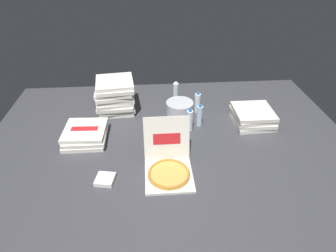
{
  "coord_description": "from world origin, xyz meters",
  "views": [
    {
      "loc": [
        -0.16,
        -1.88,
        1.5
      ],
      "look_at": [
        -0.01,
        0.1,
        0.14
      ],
      "focal_mm": 30.19,
      "sensor_mm": 36.0,
      "label": 1
    }
  ],
  "objects_px": {
    "pizza_stack_left_far": "(115,96)",
    "open_pizza_box": "(168,165)",
    "pizza_stack_center_near": "(253,116)",
    "water_bottle_1": "(190,120)",
    "napkin_pile": "(105,179)",
    "pizza_stack_left_near": "(85,135)",
    "water_bottle_3": "(197,103)",
    "water_bottle_0": "(176,92)",
    "water_bottle_2": "(200,116)",
    "ice_bucket": "(180,108)"
  },
  "relations": [
    {
      "from": "pizza_stack_left_far",
      "to": "open_pizza_box",
      "type": "bearing_deg",
      "value": -64.13
    },
    {
      "from": "pizza_stack_center_near",
      "to": "water_bottle_1",
      "type": "bearing_deg",
      "value": -173.63
    },
    {
      "from": "water_bottle_1",
      "to": "napkin_pile",
      "type": "height_order",
      "value": "water_bottle_1"
    },
    {
      "from": "pizza_stack_left_far",
      "to": "pizza_stack_left_near",
      "type": "distance_m",
      "value": 0.55
    },
    {
      "from": "water_bottle_3",
      "to": "pizza_stack_left_near",
      "type": "bearing_deg",
      "value": -159.46
    },
    {
      "from": "pizza_stack_left_far",
      "to": "water_bottle_3",
      "type": "xyz_separation_m",
      "value": [
        0.82,
        -0.1,
        -0.06
      ]
    },
    {
      "from": "water_bottle_0",
      "to": "water_bottle_1",
      "type": "xyz_separation_m",
      "value": [
        0.07,
        -0.56,
        0.0
      ]
    },
    {
      "from": "open_pizza_box",
      "to": "water_bottle_2",
      "type": "distance_m",
      "value": 0.7
    },
    {
      "from": "pizza_stack_left_far",
      "to": "ice_bucket",
      "type": "bearing_deg",
      "value": -11.86
    },
    {
      "from": "open_pizza_box",
      "to": "water_bottle_2",
      "type": "height_order",
      "value": "open_pizza_box"
    },
    {
      "from": "pizza_stack_left_far",
      "to": "ice_bucket",
      "type": "distance_m",
      "value": 0.66
    },
    {
      "from": "pizza_stack_center_near",
      "to": "pizza_stack_left_near",
      "type": "bearing_deg",
      "value": -174.42
    },
    {
      "from": "water_bottle_3",
      "to": "pizza_stack_left_far",
      "type": "bearing_deg",
      "value": 173.0
    },
    {
      "from": "water_bottle_1",
      "to": "open_pizza_box",
      "type": "bearing_deg",
      "value": -113.57
    },
    {
      "from": "pizza_stack_left_far",
      "to": "pizza_stack_center_near",
      "type": "height_order",
      "value": "pizza_stack_left_far"
    },
    {
      "from": "water_bottle_2",
      "to": "water_bottle_3",
      "type": "xyz_separation_m",
      "value": [
        0.02,
        0.24,
        0.0
      ]
    },
    {
      "from": "water_bottle_2",
      "to": "pizza_stack_left_near",
      "type": "bearing_deg",
      "value": -171.43
    },
    {
      "from": "open_pizza_box",
      "to": "water_bottle_3",
      "type": "bearing_deg",
      "value": 67.24
    },
    {
      "from": "open_pizza_box",
      "to": "napkin_pile",
      "type": "bearing_deg",
      "value": -172.27
    },
    {
      "from": "water_bottle_2",
      "to": "napkin_pile",
      "type": "xyz_separation_m",
      "value": [
        -0.81,
        -0.68,
        -0.09
      ]
    },
    {
      "from": "pizza_stack_left_far",
      "to": "water_bottle_2",
      "type": "height_order",
      "value": "pizza_stack_left_far"
    },
    {
      "from": "pizza_stack_left_far",
      "to": "water_bottle_0",
      "type": "distance_m",
      "value": 0.65
    },
    {
      "from": "pizza_stack_left_far",
      "to": "water_bottle_0",
      "type": "bearing_deg",
      "value": 13.65
    },
    {
      "from": "water_bottle_3",
      "to": "water_bottle_0",
      "type": "bearing_deg",
      "value": 127.42
    },
    {
      "from": "ice_bucket",
      "to": "water_bottle_1",
      "type": "height_order",
      "value": "water_bottle_1"
    },
    {
      "from": "open_pizza_box",
      "to": "napkin_pile",
      "type": "relative_size",
      "value": 3.47
    },
    {
      "from": "water_bottle_2",
      "to": "water_bottle_0",
      "type": "bearing_deg",
      "value": 109.55
    },
    {
      "from": "pizza_stack_left_near",
      "to": "water_bottle_2",
      "type": "xyz_separation_m",
      "value": [
        1.03,
        0.15,
        0.05
      ]
    },
    {
      "from": "water_bottle_1",
      "to": "napkin_pile",
      "type": "relative_size",
      "value": 1.63
    },
    {
      "from": "water_bottle_2",
      "to": "open_pizza_box",
      "type": "bearing_deg",
      "value": -118.85
    },
    {
      "from": "water_bottle_2",
      "to": "napkin_pile",
      "type": "distance_m",
      "value": 1.06
    },
    {
      "from": "water_bottle_1",
      "to": "pizza_stack_center_near",
      "type": "bearing_deg",
      "value": 6.37
    },
    {
      "from": "water_bottle_0",
      "to": "napkin_pile",
      "type": "height_order",
      "value": "water_bottle_0"
    },
    {
      "from": "pizza_stack_left_near",
      "to": "napkin_pile",
      "type": "xyz_separation_m",
      "value": [
        0.22,
        -0.52,
        -0.04
      ]
    },
    {
      "from": "pizza_stack_center_near",
      "to": "water_bottle_1",
      "type": "relative_size",
      "value": 1.72
    },
    {
      "from": "pizza_stack_left_near",
      "to": "water_bottle_3",
      "type": "height_order",
      "value": "water_bottle_3"
    },
    {
      "from": "ice_bucket",
      "to": "water_bottle_1",
      "type": "distance_m",
      "value": 0.29
    },
    {
      "from": "pizza_stack_center_near",
      "to": "ice_bucket",
      "type": "height_order",
      "value": "pizza_stack_center_near"
    },
    {
      "from": "pizza_stack_left_far",
      "to": "water_bottle_1",
      "type": "relative_size",
      "value": 1.9
    },
    {
      "from": "pizza_stack_left_far",
      "to": "water_bottle_1",
      "type": "height_order",
      "value": "pizza_stack_left_far"
    },
    {
      "from": "open_pizza_box",
      "to": "ice_bucket",
      "type": "height_order",
      "value": "open_pizza_box"
    },
    {
      "from": "pizza_stack_left_near",
      "to": "water_bottle_0",
      "type": "distance_m",
      "value": 1.07
    },
    {
      "from": "water_bottle_0",
      "to": "pizza_stack_left_near",
      "type": "bearing_deg",
      "value": -142.97
    },
    {
      "from": "ice_bucket",
      "to": "water_bottle_3",
      "type": "xyz_separation_m",
      "value": [
        0.18,
        0.03,
        0.04
      ]
    },
    {
      "from": "pizza_stack_left_near",
      "to": "napkin_pile",
      "type": "relative_size",
      "value": 2.87
    },
    {
      "from": "water_bottle_0",
      "to": "napkin_pile",
      "type": "xyz_separation_m",
      "value": [
        -0.63,
        -1.16,
        -0.09
      ]
    },
    {
      "from": "pizza_stack_left_far",
      "to": "ice_bucket",
      "type": "relative_size",
      "value": 1.54
    },
    {
      "from": "water_bottle_1",
      "to": "pizza_stack_left_near",
      "type": "bearing_deg",
      "value": -174.94
    },
    {
      "from": "open_pizza_box",
      "to": "water_bottle_1",
      "type": "height_order",
      "value": "open_pizza_box"
    },
    {
      "from": "pizza_stack_center_near",
      "to": "water_bottle_0",
      "type": "bearing_deg",
      "value": 144.13
    }
  ]
}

